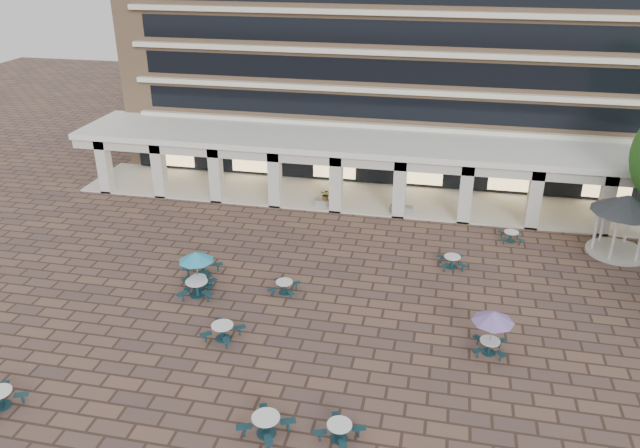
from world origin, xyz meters
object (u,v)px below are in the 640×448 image
at_px(picnic_table_0, 0,397).
at_px(gazebo, 626,210).
at_px(planter_left, 326,199).
at_px(planter_right, 401,207).
at_px(picnic_table_2, 266,424).
at_px(picnic_table_1, 339,430).

xyz_separation_m(picnic_table_0, gazebo, (26.69, 19.10, 2.28)).
distance_m(planter_left, planter_right, 5.16).
relative_size(gazebo, planter_left, 2.59).
height_order(picnic_table_0, planter_left, planter_left).
bearing_deg(picnic_table_2, picnic_table_1, 28.60).
xyz_separation_m(planter_left, planter_right, (5.16, -0.00, -0.11)).
xyz_separation_m(gazebo, planter_right, (-12.94, 3.17, -2.29)).
xyz_separation_m(gazebo, planter_left, (-18.10, 3.17, -2.18)).
bearing_deg(picnic_table_2, picnic_table_0, -153.58).
distance_m(picnic_table_2, planter_left, 21.64).
height_order(picnic_table_1, picnic_table_2, picnic_table_2).
distance_m(picnic_table_2, planter_right, 21.75).
xyz_separation_m(picnic_table_2, gazebo, (16.01, 18.36, 2.25)).
bearing_deg(gazebo, planter_left, 170.05).
xyz_separation_m(picnic_table_0, picnic_table_2, (10.68, 0.74, 0.03)).
height_order(picnic_table_0, picnic_table_2, picnic_table_2).
relative_size(picnic_table_1, gazebo, 0.50).
bearing_deg(planter_left, picnic_table_2, -84.46).
bearing_deg(planter_left, planter_right, -0.00).
height_order(picnic_table_1, gazebo, gazebo).
bearing_deg(planter_left, picnic_table_0, -111.09).
bearing_deg(picnic_table_2, planter_right, 104.34).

